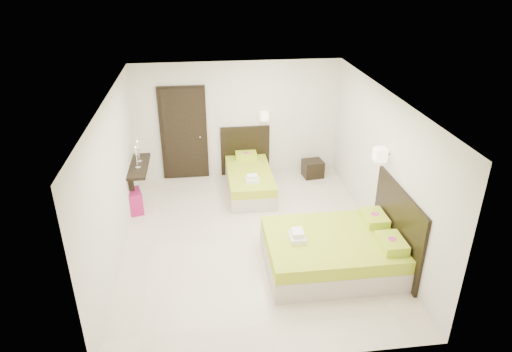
{
  "coord_description": "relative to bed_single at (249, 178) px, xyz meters",
  "views": [
    {
      "loc": [
        -0.78,
        -6.82,
        4.58
      ],
      "look_at": [
        0.1,
        0.3,
        1.1
      ],
      "focal_mm": 32.0,
      "sensor_mm": 36.0,
      "label": 1
    }
  ],
  "objects": [
    {
      "name": "floor",
      "position": [
        -0.15,
        -1.9,
        -0.28
      ],
      "size": [
        5.5,
        5.5,
        0.0
      ],
      "primitive_type": "plane",
      "color": "beige",
      "rests_on": "ground"
    },
    {
      "name": "door",
      "position": [
        -1.35,
        0.79,
        0.77
      ],
      "size": [
        1.02,
        0.15,
        2.14
      ],
      "color": "black",
      "rests_on": "ground"
    },
    {
      "name": "bed_single",
      "position": [
        0.0,
        0.0,
        0.0
      ],
      "size": [
        1.11,
        1.85,
        1.52
      ],
      "color": "#BDB2A1",
      "rests_on": "ground"
    },
    {
      "name": "console_shelf",
      "position": [
        -2.24,
        -0.3,
        0.54
      ],
      "size": [
        0.35,
        1.2,
        0.78
      ],
      "color": "black",
      "rests_on": "ground"
    },
    {
      "name": "ottoman",
      "position": [
        -2.43,
        -0.67,
        -0.05
      ],
      "size": [
        0.55,
        0.55,
        0.45
      ],
      "primitive_type": "cube",
      "rotation": [
        0.0,
        0.0,
        0.27
      ],
      "color": "#981452",
      "rests_on": "ground"
    },
    {
      "name": "nightstand",
      "position": [
        1.51,
        0.48,
        -0.09
      ],
      "size": [
        0.48,
        0.44,
        0.39
      ],
      "primitive_type": "cube",
      "rotation": [
        0.0,
        0.0,
        0.13
      ],
      "color": "black",
      "rests_on": "ground"
    },
    {
      "name": "bed_double",
      "position": [
        1.11,
        -2.85,
        0.04
      ],
      "size": [
        2.13,
        1.81,
        1.76
      ],
      "color": "#BDB2A1",
      "rests_on": "ground"
    }
  ]
}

